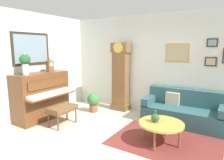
{
  "coord_description": "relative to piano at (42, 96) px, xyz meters",
  "views": [
    {
      "loc": [
        2.02,
        -2.91,
        1.91
      ],
      "look_at": [
        -0.48,
        1.1,
        1.1
      ],
      "focal_mm": 31.37,
      "sensor_mm": 36.0,
      "label": 1
    }
  ],
  "objects": [
    {
      "name": "piano_bench",
      "position": [
        0.81,
        -0.06,
        -0.22
      ],
      "size": [
        0.42,
        0.7,
        0.48
      ],
      "color": "brown",
      "rests_on": "ground_plane"
    },
    {
      "name": "couch",
      "position": [
        3.29,
        1.61,
        -0.31
      ],
      "size": [
        1.9,
        0.8,
        0.84
      ],
      "color": "#2D565B",
      "rests_on": "ground_plane"
    },
    {
      "name": "area_rug",
      "position": [
        3.2,
        0.41,
        -0.62
      ],
      "size": [
        2.1,
        1.5,
        0.01
      ],
      "primitive_type": "cube",
      "color": "maroon",
      "rests_on": "ground_plane"
    },
    {
      "name": "flower_vase",
      "position": [
        0.0,
        -0.42,
        0.93
      ],
      "size": [
        0.26,
        0.26,
        0.58
      ],
      "color": "silver",
      "rests_on": "piano"
    },
    {
      "name": "ground_plane",
      "position": [
        2.23,
        -0.38,
        -0.67
      ],
      "size": [
        6.4,
        6.0,
        0.1
      ],
      "primitive_type": "cube",
      "color": "beige"
    },
    {
      "name": "potted_plant",
      "position": [
        0.85,
        1.14,
        -0.3
      ],
      "size": [
        0.36,
        0.36,
        0.56
      ],
      "color": "#935138",
      "rests_on": "ground_plane"
    },
    {
      "name": "grandfather_clock",
      "position": [
        1.42,
        1.74,
        0.34
      ],
      "size": [
        0.52,
        0.34,
        2.03
      ],
      "color": "brown",
      "rests_on": "ground_plane"
    },
    {
      "name": "wall_left",
      "position": [
        -0.37,
        -0.37,
        0.79
      ],
      "size": [
        0.13,
        4.9,
        2.8
      ],
      "color": "silver",
      "rests_on": "ground_plane"
    },
    {
      "name": "mantel_clock",
      "position": [
        0.0,
        0.32,
        0.78
      ],
      "size": [
        0.13,
        0.18,
        0.38
      ],
      "color": "brown",
      "rests_on": "piano"
    },
    {
      "name": "coffee_table",
      "position": [
        3.15,
        0.32,
        -0.22
      ],
      "size": [
        0.88,
        0.88,
        0.43
      ],
      "color": "gold",
      "rests_on": "ground_plane"
    },
    {
      "name": "green_jug",
      "position": [
        3.03,
        0.29,
        -0.1
      ],
      "size": [
        0.17,
        0.17,
        0.24
      ],
      "color": "#234C33",
      "rests_on": "coffee_table"
    },
    {
      "name": "wall_back",
      "position": [
        2.25,
        2.02,
        0.78
      ],
      "size": [
        5.3,
        0.13,
        2.8
      ],
      "color": "silver",
      "rests_on": "ground_plane"
    },
    {
      "name": "piano",
      "position": [
        0.0,
        0.0,
        0.0
      ],
      "size": [
        0.87,
        1.44,
        1.23
      ],
      "color": "brown",
      "rests_on": "ground_plane"
    }
  ]
}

